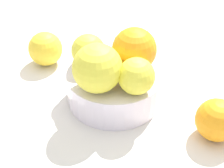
% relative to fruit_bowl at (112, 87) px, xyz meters
% --- Properties ---
extents(ground_plane, '(1.10, 1.10, 0.02)m').
position_rel_fruit_bowl_xyz_m(ground_plane, '(0.00, 0.00, -0.04)').
color(ground_plane, silver).
extents(fruit_bowl, '(0.17, 0.17, 0.06)m').
position_rel_fruit_bowl_xyz_m(fruit_bowl, '(0.00, 0.00, 0.00)').
color(fruit_bowl, silver).
rests_on(fruit_bowl, ground_plane).
extents(orange_in_bowl_0, '(0.08, 0.08, 0.08)m').
position_rel_fruit_bowl_xyz_m(orange_in_bowl_0, '(-0.03, -0.04, 0.07)').
color(orange_in_bowl_0, yellow).
rests_on(orange_in_bowl_0, fruit_bowl).
extents(orange_in_bowl_1, '(0.08, 0.08, 0.08)m').
position_rel_fruit_bowl_xyz_m(orange_in_bowl_1, '(0.03, 0.02, 0.07)').
color(orange_in_bowl_1, orange).
rests_on(orange_in_bowl_1, fruit_bowl).
extents(orange_in_bowl_2, '(0.06, 0.06, 0.06)m').
position_rel_fruit_bowl_xyz_m(orange_in_bowl_2, '(-0.05, 0.03, 0.06)').
color(orange_in_bowl_2, yellow).
rests_on(orange_in_bowl_2, fruit_bowl).
extents(orange_in_bowl_3, '(0.06, 0.06, 0.06)m').
position_rel_fruit_bowl_xyz_m(orange_in_bowl_3, '(0.04, -0.05, 0.06)').
color(orange_in_bowl_3, yellow).
rests_on(orange_in_bowl_3, fruit_bowl).
extents(orange_loose_0, '(0.07, 0.07, 0.07)m').
position_rel_fruit_bowl_xyz_m(orange_loose_0, '(0.17, -0.09, 0.01)').
color(orange_loose_0, orange).
rests_on(orange_loose_0, ground_plane).
extents(orange_loose_1, '(0.07, 0.07, 0.07)m').
position_rel_fruit_bowl_xyz_m(orange_loose_1, '(-0.15, 0.12, 0.01)').
color(orange_loose_1, yellow).
rests_on(orange_loose_1, ground_plane).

